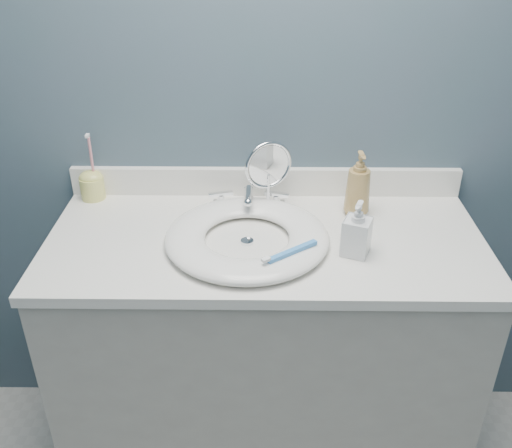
{
  "coord_description": "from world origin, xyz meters",
  "views": [
    {
      "loc": [
        -0.01,
        -0.38,
        1.71
      ],
      "look_at": [
        -0.03,
        0.94,
        0.94
      ],
      "focal_mm": 40.0,
      "sensor_mm": 36.0,
      "label": 1
    }
  ],
  "objects_px": {
    "soap_bottle_amber": "(358,184)",
    "toothbrush_holder": "(92,184)",
    "soap_bottle_clear": "(357,228)",
    "makeup_mirror": "(268,173)"
  },
  "relations": [
    {
      "from": "makeup_mirror",
      "to": "soap_bottle_clear",
      "type": "xyz_separation_m",
      "value": [
        0.23,
        -0.24,
        -0.04
      ]
    },
    {
      "from": "soap_bottle_amber",
      "to": "toothbrush_holder",
      "type": "relative_size",
      "value": 0.92
    },
    {
      "from": "soap_bottle_amber",
      "to": "toothbrush_holder",
      "type": "xyz_separation_m",
      "value": [
        -0.81,
        0.09,
        -0.05
      ]
    },
    {
      "from": "soap_bottle_amber",
      "to": "toothbrush_holder",
      "type": "distance_m",
      "value": 0.82
    },
    {
      "from": "makeup_mirror",
      "to": "soap_bottle_clear",
      "type": "relative_size",
      "value": 1.44
    },
    {
      "from": "makeup_mirror",
      "to": "toothbrush_holder",
      "type": "xyz_separation_m",
      "value": [
        -0.55,
        0.07,
        -0.07
      ]
    },
    {
      "from": "soap_bottle_amber",
      "to": "soap_bottle_clear",
      "type": "height_order",
      "value": "soap_bottle_amber"
    },
    {
      "from": "soap_bottle_amber",
      "to": "soap_bottle_clear",
      "type": "distance_m",
      "value": 0.22
    },
    {
      "from": "makeup_mirror",
      "to": "soap_bottle_clear",
      "type": "height_order",
      "value": "makeup_mirror"
    },
    {
      "from": "soap_bottle_clear",
      "to": "soap_bottle_amber",
      "type": "bearing_deg",
      "value": 103.76
    }
  ]
}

